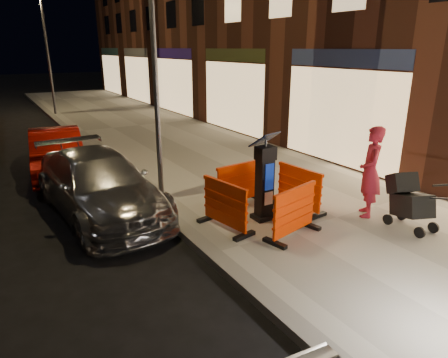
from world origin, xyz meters
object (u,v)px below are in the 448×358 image
parking_kiosk (265,179)px  car_silver (102,213)px  barrier_back (239,184)px  car_red (60,174)px  barrier_kerbside (225,206)px  barrier_bldgside (299,189)px  stroller (412,203)px  barrier_front (294,212)px  man (370,172)px

parking_kiosk → car_silver: 3.81m
barrier_back → car_silver: bearing=147.0°
barrier_back → car_red: 5.97m
car_silver → barrier_back: bearing=-31.9°
parking_kiosk → barrier_kerbside: parking_kiosk is taller
barrier_bldgside → stroller: 2.26m
barrier_bldgside → stroller: (1.26, -1.88, 0.06)m
parking_kiosk → barrier_bldgside: size_ratio=1.40×
parking_kiosk → barrier_front: 1.03m
barrier_kerbside → car_silver: size_ratio=0.26×
car_red → man: size_ratio=2.06×
barrier_kerbside → barrier_bldgside: (1.90, 0.00, 0.00)m
car_silver → man: man is taller
barrier_front → man: (2.01, -0.03, 0.48)m
parking_kiosk → stroller: bearing=-48.8°
barrier_front → barrier_bldgside: bearing=31.6°
barrier_back → barrier_kerbside: 1.34m
stroller → barrier_bldgside: bearing=145.5°
stroller → man: bearing=124.2°
parking_kiosk → barrier_front: bearing=-98.4°
car_silver → car_red: (-0.30, 3.63, 0.00)m
parking_kiosk → stroller: 2.92m
car_red → car_silver: bearing=-78.5°
barrier_kerbside → man: man is taller
car_red → stroller: bearing=-49.5°
barrier_front → car_silver: 4.39m
car_silver → stroller: size_ratio=4.36×
barrier_bldgside → man: man is taller
stroller → barrier_back: bearing=149.6°
parking_kiosk → stroller: parking_kiosk is taller
barrier_kerbside → car_silver: barrier_kerbside is taller
parking_kiosk → barrier_back: size_ratio=1.40×
parking_kiosk → barrier_kerbside: 1.03m
barrier_bldgside → barrier_back: bearing=38.6°
parking_kiosk → man: 2.24m
barrier_back → car_silver: (-2.78, 1.45, -0.64)m
parking_kiosk → barrier_bldgside: bearing=-8.4°
barrier_front → car_red: barrier_front is taller
barrier_front → barrier_kerbside: (-0.95, 0.95, 0.00)m
barrier_back → car_red: barrier_back is taller
barrier_bldgside → man: bearing=-139.1°
barrier_front → barrier_bldgside: same height
barrier_back → stroller: bearing=-57.4°
barrier_front → stroller: (2.21, -0.93, 0.06)m
stroller → car_red: bearing=145.4°
car_silver → man: bearing=-39.5°
barrier_back → car_red: bearing=115.8°
barrier_front → car_silver: bearing=116.2°
barrier_front → man: bearing=-14.2°
man → car_silver: bearing=-83.5°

